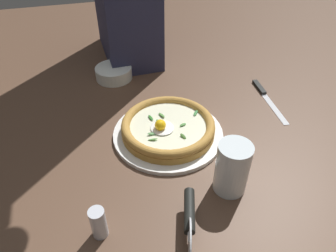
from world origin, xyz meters
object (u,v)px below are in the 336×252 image
at_px(pizza_cutter, 190,221).
at_px(pepper_shaker, 98,223).
at_px(drinking_glass, 232,171).
at_px(side_bowl, 114,73).
at_px(pizza, 168,126).
at_px(table_knife, 264,94).

relative_size(pizza_cutter, pepper_shaker, 2.16).
relative_size(drinking_glass, pepper_shaker, 1.73).
xyz_separation_m(side_bowl, pizza_cutter, (0.65, 0.06, 0.02)).
relative_size(pizza, side_bowl, 2.03).
bearing_deg(pizza_cutter, pepper_shaker, -104.93).
relative_size(side_bowl, table_knife, 0.52).
bearing_deg(pepper_shaker, side_bowl, 169.86).
xyz_separation_m(side_bowl, table_knife, (0.24, 0.46, -0.02)).
bearing_deg(table_knife, pepper_shaker, -57.09).
distance_m(pizza, table_knife, 0.37).
height_order(pizza, pizza_cutter, pizza_cutter).
bearing_deg(pepper_shaker, pizza_cutter, 75.07).
xyz_separation_m(drinking_glass, pepper_shaker, (0.04, -0.30, -0.02)).
distance_m(side_bowl, pepper_shaker, 0.61).
bearing_deg(table_knife, pizza_cutter, -43.73).
distance_m(drinking_glass, pepper_shaker, 0.30).
relative_size(pizza_cutter, drinking_glass, 1.25).
bearing_deg(drinking_glass, pizza_cutter, -54.79).
height_order(table_knife, drinking_glass, drinking_glass).
bearing_deg(drinking_glass, pizza, -157.51).
relative_size(pizza, pepper_shaker, 3.45).
xyz_separation_m(pizza, pepper_shaker, (0.26, -0.21, 0.01)).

